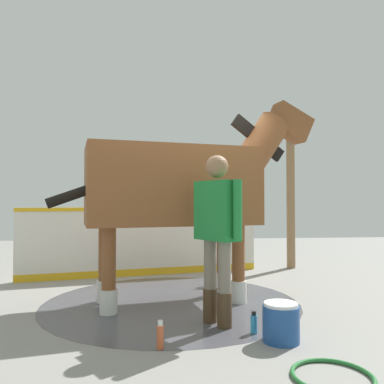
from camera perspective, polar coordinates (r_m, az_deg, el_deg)
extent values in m
cube|color=gray|center=(5.21, -3.25, -15.58)|extent=(16.00, 16.00, 0.02)
cylinder|color=#4C4C54|center=(5.05, -3.06, -15.89)|extent=(3.18, 3.18, 0.00)
cube|color=silver|center=(6.76, -7.02, -7.44)|extent=(4.05, 0.90, 1.11)
cube|color=gold|center=(6.73, -7.01, -2.49)|extent=(4.06, 0.92, 0.06)
cube|color=gold|center=(6.83, -7.04, -11.56)|extent=(4.05, 0.91, 0.12)
cylinder|color=olive|center=(7.64, 14.33, -0.73)|extent=(0.16, 0.16, 2.70)
cube|color=brown|center=(4.90, -3.03, 0.85)|extent=(2.25, 1.37, 0.96)
cylinder|color=brown|center=(5.45, 4.53, -9.61)|extent=(0.16, 0.16, 0.98)
cylinder|color=silver|center=(5.51, 4.53, -13.23)|extent=(0.20, 0.20, 0.27)
cylinder|color=brown|center=(4.97, 6.84, -10.40)|extent=(0.16, 0.16, 0.98)
cylinder|color=silver|center=(5.03, 6.86, -14.36)|extent=(0.20, 0.20, 0.27)
cylinder|color=brown|center=(5.08, -12.71, -10.17)|extent=(0.16, 0.16, 0.98)
cylinder|color=silver|center=(5.15, -12.73, -14.05)|extent=(0.20, 0.20, 0.27)
cylinder|color=brown|center=(4.56, -12.16, -11.19)|extent=(0.16, 0.16, 0.98)
cylinder|color=silver|center=(4.63, -12.18, -15.48)|extent=(0.20, 0.20, 0.27)
cylinder|color=brown|center=(5.37, 9.68, 6.29)|extent=(0.96, 0.61, 1.01)
cube|color=black|center=(5.39, 9.67, 7.81)|extent=(0.78, 0.22, 0.62)
cube|color=brown|center=(5.67, 14.11, 9.80)|extent=(0.69, 0.41, 0.56)
cylinder|color=black|center=(4.74, -16.64, -0.23)|extent=(0.71, 0.26, 0.35)
cylinder|color=#47331E|center=(4.08, 4.82, -16.94)|extent=(0.15, 0.15, 0.35)
cylinder|color=slate|center=(3.98, 4.81, -10.93)|extent=(0.13, 0.13, 0.52)
cylinder|color=#47331E|center=(4.24, 2.68, -16.33)|extent=(0.15, 0.15, 0.35)
cylinder|color=slate|center=(4.15, 2.67, -10.54)|extent=(0.13, 0.13, 0.52)
cube|color=#1E7F38|center=(4.01, 3.71, -2.72)|extent=(0.45, 0.55, 0.61)
cylinder|color=#1E7F38|center=(3.79, 6.70, -2.56)|extent=(0.09, 0.09, 0.58)
cylinder|color=#1E7F38|center=(4.25, 1.03, -2.44)|extent=(0.09, 0.09, 0.58)
sphere|color=#936B4C|center=(4.03, 3.69, 3.75)|extent=(0.23, 0.23, 0.23)
cylinder|color=#1E478C|center=(3.78, 12.96, -18.39)|extent=(0.33, 0.33, 0.32)
cylinder|color=white|center=(3.73, 12.95, -15.82)|extent=(0.30, 0.30, 0.03)
cylinder|color=#3399CC|center=(3.97, 9.08, -18.68)|extent=(0.06, 0.06, 0.17)
cylinder|color=black|center=(3.94, 9.08, -17.22)|extent=(0.04, 0.04, 0.04)
cylinder|color=#CC5933|center=(3.56, -4.69, -20.54)|extent=(0.06, 0.06, 0.20)
cylinder|color=white|center=(3.52, -4.69, -18.66)|extent=(0.04, 0.04, 0.04)
torus|color=#267233|center=(3.22, 19.95, -24.10)|extent=(0.59, 0.59, 0.03)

